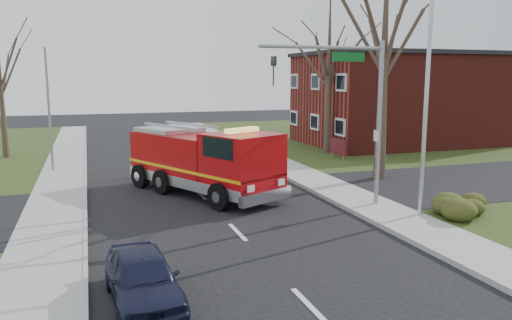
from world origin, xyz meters
name	(u,v)px	position (x,y,z in m)	size (l,w,h in m)	color
ground	(238,232)	(0.00, 0.00, 0.00)	(120.00, 120.00, 0.00)	black
sidewalk_right	(390,215)	(6.20, 0.00, 0.07)	(2.40, 80.00, 0.15)	gray
sidewalk_left	(47,250)	(-6.20, 0.00, 0.07)	(2.40, 80.00, 0.15)	gray
brick_building	(401,99)	(19.00, 18.00, 3.66)	(15.40, 10.40, 7.25)	maroon
health_center_sign	(338,147)	(10.50, 12.50, 0.88)	(0.12, 2.00, 1.40)	#531318
hedge_corner	(468,203)	(9.00, -1.00, 0.58)	(2.80, 2.00, 0.90)	#363C16
bare_tree_near	(385,35)	(9.50, 6.00, 7.41)	(6.00, 6.00, 12.00)	#3B2E23
bare_tree_far	(329,60)	(11.00, 15.00, 6.49)	(5.25, 5.25, 10.50)	#3B2E23
bare_tree_left	(0,74)	(-10.00, 20.00, 5.56)	(4.50, 4.50, 9.00)	#3B2E23
traffic_signal_mast	(352,94)	(5.21, 1.50, 4.71)	(5.29, 0.18, 6.80)	gray
streetlight_pole	(425,100)	(7.14, -0.50, 4.55)	(1.48, 0.16, 8.40)	#B7BABF
utility_pole_far	(49,111)	(-6.80, 14.00, 3.50)	(0.14, 0.14, 7.00)	gray
fire_engine	(204,163)	(0.20, 6.04, 1.48)	(6.05, 8.52, 3.28)	#A4070B
parked_car_maroon	(143,278)	(-3.73, -4.59, 0.66)	(1.56, 3.87, 1.32)	#161931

